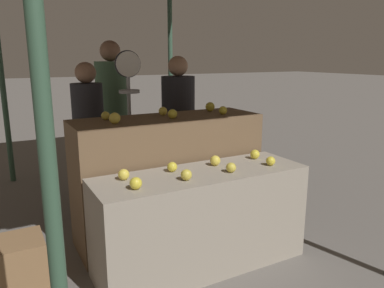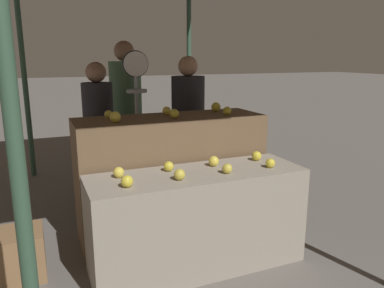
% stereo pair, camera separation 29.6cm
% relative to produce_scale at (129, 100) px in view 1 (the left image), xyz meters
% --- Properties ---
extents(ground_plane, '(60.00, 60.00, 0.00)m').
position_rel_produce_scale_xyz_m(ground_plane, '(0.16, -1.14, -1.22)').
color(ground_plane, '#66605B').
extents(display_counter_front, '(1.67, 0.55, 0.78)m').
position_rel_produce_scale_xyz_m(display_counter_front, '(0.16, -1.14, -0.83)').
color(display_counter_front, gray).
rests_on(display_counter_front, ground_plane).
extents(display_counter_back, '(1.67, 0.55, 1.12)m').
position_rel_produce_scale_xyz_m(display_counter_back, '(0.16, -0.54, -0.66)').
color(display_counter_back, brown).
rests_on(display_counter_back, ground_plane).
extents(apple_front_0, '(0.08, 0.08, 0.08)m').
position_rel_produce_scale_xyz_m(apple_front_0, '(-0.41, -1.25, -0.40)').
color(apple_front_0, gold).
rests_on(apple_front_0, display_counter_front).
extents(apple_front_1, '(0.08, 0.08, 0.08)m').
position_rel_produce_scale_xyz_m(apple_front_1, '(-0.03, -1.25, -0.40)').
color(apple_front_1, gold).
rests_on(apple_front_1, display_counter_front).
extents(apple_front_2, '(0.08, 0.08, 0.08)m').
position_rel_produce_scale_xyz_m(apple_front_2, '(0.35, -1.25, -0.40)').
color(apple_front_2, gold).
rests_on(apple_front_2, display_counter_front).
extents(apple_front_3, '(0.07, 0.07, 0.07)m').
position_rel_produce_scale_xyz_m(apple_front_3, '(0.74, -1.25, -0.40)').
color(apple_front_3, gold).
rests_on(apple_front_3, display_counter_front).
extents(apple_front_4, '(0.08, 0.08, 0.08)m').
position_rel_produce_scale_xyz_m(apple_front_4, '(-0.42, -1.03, -0.40)').
color(apple_front_4, yellow).
rests_on(apple_front_4, display_counter_front).
extents(apple_front_5, '(0.08, 0.08, 0.08)m').
position_rel_produce_scale_xyz_m(apple_front_5, '(-0.03, -1.02, -0.40)').
color(apple_front_5, gold).
rests_on(apple_front_5, display_counter_front).
extents(apple_front_6, '(0.08, 0.08, 0.08)m').
position_rel_produce_scale_xyz_m(apple_front_6, '(0.34, -1.04, -0.40)').
color(apple_front_6, yellow).
rests_on(apple_front_6, display_counter_front).
extents(apple_front_7, '(0.08, 0.08, 0.08)m').
position_rel_produce_scale_xyz_m(apple_front_7, '(0.75, -1.03, -0.40)').
color(apple_front_7, gold).
rests_on(apple_front_7, display_counter_front).
extents(apple_back_0, '(0.09, 0.09, 0.09)m').
position_rel_produce_scale_xyz_m(apple_back_0, '(-0.35, -0.65, -0.06)').
color(apple_back_0, yellow).
rests_on(apple_back_0, display_counter_back).
extents(apple_back_1, '(0.08, 0.08, 0.08)m').
position_rel_produce_scale_xyz_m(apple_back_1, '(0.15, -0.64, -0.06)').
color(apple_back_1, gold).
rests_on(apple_back_1, display_counter_back).
extents(apple_back_2, '(0.08, 0.08, 0.08)m').
position_rel_produce_scale_xyz_m(apple_back_2, '(0.66, -0.65, -0.06)').
color(apple_back_2, gold).
rests_on(apple_back_2, display_counter_back).
extents(apple_back_3, '(0.07, 0.07, 0.07)m').
position_rel_produce_scale_xyz_m(apple_back_3, '(-0.36, -0.44, -0.06)').
color(apple_back_3, gold).
rests_on(apple_back_3, display_counter_back).
extents(apple_back_4, '(0.08, 0.08, 0.08)m').
position_rel_produce_scale_xyz_m(apple_back_4, '(0.16, -0.44, -0.06)').
color(apple_back_4, yellow).
rests_on(apple_back_4, display_counter_back).
extents(apple_back_5, '(0.09, 0.09, 0.09)m').
position_rel_produce_scale_xyz_m(apple_back_5, '(0.66, -0.42, -0.06)').
color(apple_back_5, gold).
rests_on(apple_back_5, display_counter_back).
extents(produce_scale, '(0.26, 0.20, 1.69)m').
position_rel_produce_scale_xyz_m(produce_scale, '(0.00, 0.00, 0.00)').
color(produce_scale, '#99999E').
rests_on(produce_scale, ground_plane).
extents(person_vendor_at_scale, '(0.32, 0.32, 1.58)m').
position_rel_produce_scale_xyz_m(person_vendor_at_scale, '(-0.33, 0.31, -0.30)').
color(person_vendor_at_scale, '#2D2D38').
rests_on(person_vendor_at_scale, ground_plane).
extents(person_customer_left, '(0.41, 0.41, 1.81)m').
position_rel_produce_scale_xyz_m(person_customer_left, '(0.10, 0.89, -0.17)').
color(person_customer_left, '#2D2D38').
rests_on(person_customer_left, ground_plane).
extents(person_customer_right, '(0.48, 0.48, 1.64)m').
position_rel_produce_scale_xyz_m(person_customer_right, '(0.63, 0.19, -0.27)').
color(person_customer_right, '#2D2D38').
rests_on(person_customer_right, ground_plane).
extents(wooden_crate_side, '(0.36, 0.36, 0.36)m').
position_rel_produce_scale_xyz_m(wooden_crate_side, '(-1.14, -0.76, -1.04)').
color(wooden_crate_side, olive).
rests_on(wooden_crate_side, ground_plane).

